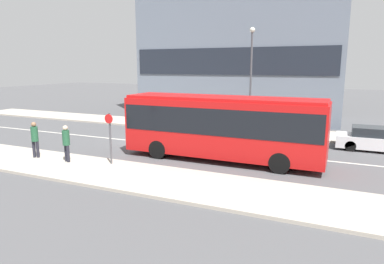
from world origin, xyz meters
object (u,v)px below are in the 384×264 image
pedestrian_near_stop (35,137)px  bus_stop_sign (110,134)px  parked_car_0 (375,139)px  pedestrian_down_pavement (66,141)px  city_bus (222,124)px  street_lamp (251,70)px

pedestrian_near_stop → bus_stop_sign: bus_stop_sign is taller
parked_car_0 → pedestrian_near_stop: (-15.97, -9.31, 0.55)m
parked_car_0 → bus_stop_sign: bus_stop_sign is taller
bus_stop_sign → pedestrian_down_pavement: bearing=-165.0°
city_bus → parked_car_0: (7.31, 5.42, -1.23)m
pedestrian_down_pavement → bus_stop_sign: (2.17, 0.58, 0.42)m
parked_car_0 → bus_stop_sign: 14.65m
city_bus → pedestrian_down_pavement: 7.69m
city_bus → pedestrian_down_pavement: city_bus is taller
parked_car_0 → bus_stop_sign: (-11.75, -8.69, 0.94)m
bus_stop_sign → parked_car_0: bearing=36.5°
pedestrian_near_stop → pedestrian_down_pavement: bearing=-16.9°
city_bus → street_lamp: 7.78m
parked_car_0 → pedestrian_near_stop: 18.50m
parked_car_0 → pedestrian_near_stop: size_ratio=2.25×
pedestrian_near_stop → street_lamp: (8.19, 11.21, 3.30)m
city_bus → parked_car_0: size_ratio=2.43×
pedestrian_near_stop → parked_car_0: bearing=12.3°
parked_car_0 → pedestrian_near_stop: pedestrian_near_stop is taller
pedestrian_near_stop → pedestrian_down_pavement: size_ratio=1.02×
city_bus → bus_stop_sign: city_bus is taller
street_lamp → pedestrian_near_stop: bearing=-126.2°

